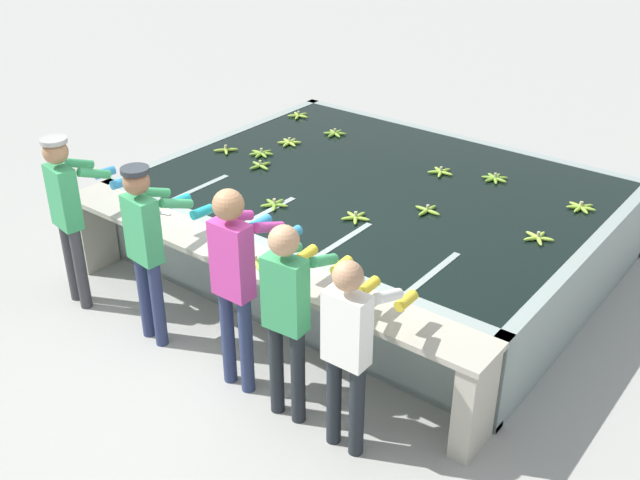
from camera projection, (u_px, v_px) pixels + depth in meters
ground_plane at (235, 352)px, 6.55m from camera, size 80.00×80.00×0.00m
wash_tank at (377, 220)px, 7.87m from camera, size 4.54×3.51×0.85m
work_ledge at (250, 281)px, 6.42m from camera, size 4.54×0.45×0.85m
worker_0 at (69, 206)px, 6.79m from camera, size 0.48×0.74×1.68m
worker_1 at (147, 239)px, 6.26m from camera, size 0.46×0.74×1.66m
worker_2 at (236, 271)px, 5.68m from camera, size 0.40×0.72×1.76m
worker_3 at (288, 306)px, 5.39m from camera, size 0.44×0.72×1.65m
worker_4 at (350, 340)px, 5.12m from camera, size 0.41×0.71×1.57m
banana_bunch_floating_0 at (274, 204)px, 7.18m from camera, size 0.28×0.27×0.08m
banana_bunch_floating_1 at (538, 238)px, 6.58m from camera, size 0.28×0.27×0.08m
banana_bunch_floating_2 at (581, 207)px, 7.12m from camera, size 0.28×0.28×0.08m
banana_bunch_floating_3 at (335, 133)px, 8.91m from camera, size 0.26×0.28×0.08m
banana_bunch_floating_4 at (289, 142)px, 8.64m from camera, size 0.27×0.28×0.08m
banana_bunch_floating_5 at (261, 153)px, 8.34m from camera, size 0.28×0.28×0.08m
banana_bunch_floating_6 at (260, 165)px, 8.03m from camera, size 0.28×0.28×0.08m
banana_bunch_floating_7 at (226, 150)px, 8.44m from camera, size 0.23×0.23×0.08m
banana_bunch_floating_8 at (298, 115)px, 9.48m from camera, size 0.27×0.28×0.08m
banana_bunch_floating_9 at (356, 217)px, 6.93m from camera, size 0.28×0.27×0.08m
banana_bunch_floating_10 at (441, 172)px, 7.88m from camera, size 0.27×0.28×0.08m
banana_bunch_floating_11 at (495, 178)px, 7.73m from camera, size 0.28×0.28×0.08m
banana_bunch_floating_12 at (428, 210)px, 7.06m from camera, size 0.28×0.28×0.08m
banana_bunch_ledge_0 at (256, 262)px, 6.20m from camera, size 0.27×0.28×0.08m
knife_0 at (150, 210)px, 7.08m from camera, size 0.35×0.11×0.02m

